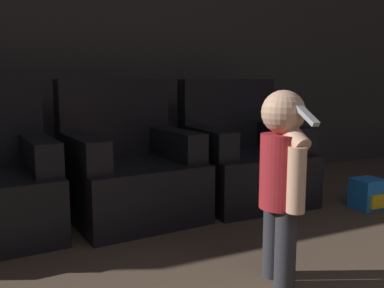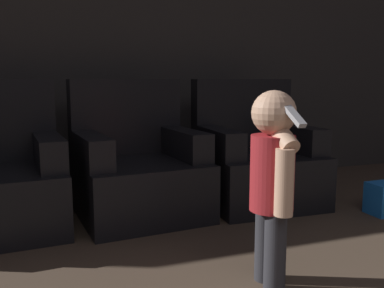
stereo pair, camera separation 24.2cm
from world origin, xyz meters
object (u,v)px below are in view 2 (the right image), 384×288
armchair_middle (137,169)px  toy_backpack (384,199)px  person_toddler (273,173)px  armchair_right (255,161)px

armchair_middle → toy_backpack: (1.64, -0.62, -0.21)m
armchair_middle → person_toddler: armchair_middle is taller
armchair_middle → armchair_right: (0.94, 0.00, 0.00)m
armchair_right → toy_backpack: 0.96m
person_toddler → toy_backpack: person_toddler is taller
toy_backpack → person_toddler: bearing=-153.2°
person_toddler → armchair_middle: bearing=-159.1°
armchair_middle → toy_backpack: 1.77m
armchair_middle → person_toddler: 1.34m
toy_backpack → armchair_middle: bearing=159.2°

